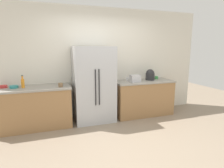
{
  "coord_description": "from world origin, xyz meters",
  "views": [
    {
      "loc": [
        -1.22,
        -2.91,
        1.69
      ],
      "look_at": [
        -0.1,
        0.38,
        1.03
      ],
      "focal_mm": 29.99,
      "sensor_mm": 36.0,
      "label": 1
    }
  ],
  "objects": [
    {
      "name": "toaster",
      "position": [
        0.77,
        1.19,
        0.97
      ],
      "size": [
        0.24,
        0.17,
        0.17
      ],
      "primitive_type": "cube",
      "color": "silver",
      "rests_on": "counter_right"
    },
    {
      "name": "bowl_a",
      "position": [
        -2.13,
        1.42,
        0.92
      ],
      "size": [
        0.16,
        0.16,
        0.05
      ],
      "primitive_type": "cylinder",
      "color": "red",
      "rests_on": "counter_left"
    },
    {
      "name": "counter_right",
      "position": [
        1.05,
        1.27,
        0.45
      ],
      "size": [
        1.51,
        0.68,
        0.89
      ],
      "color": "#9E7247",
      "rests_on": "ground_plane"
    },
    {
      "name": "ground_plane",
      "position": [
        0.0,
        0.0,
        0.0
      ],
      "size": [
        11.03,
        11.03,
        0.0
      ],
      "primitive_type": "plane",
      "color": "gray"
    },
    {
      "name": "bowl_b",
      "position": [
        -1.92,
        1.32,
        0.92
      ],
      "size": [
        0.17,
        0.17,
        0.05
      ],
      "primitive_type": "cylinder",
      "color": "teal",
      "rests_on": "counter_left"
    },
    {
      "name": "bottle_a",
      "position": [
        -1.74,
        1.28,
        0.99
      ],
      "size": [
        0.07,
        0.07,
        0.26
      ],
      "color": "orange",
      "rests_on": "counter_left"
    },
    {
      "name": "cup_a",
      "position": [
        1.5,
        1.39,
        0.93
      ],
      "size": [
        0.09,
        0.09,
        0.07
      ],
      "primitive_type": "cylinder",
      "color": "green",
      "rests_on": "counter_right"
    },
    {
      "name": "cup_c",
      "position": [
        -1.0,
        1.12,
        0.93
      ],
      "size": [
        0.09,
        0.09,
        0.09
      ],
      "primitive_type": "cylinder",
      "color": "brown",
      "rests_on": "counter_left"
    },
    {
      "name": "cup_b",
      "position": [
        0.66,
        1.39,
        0.93
      ],
      "size": [
        0.08,
        0.08,
        0.08
      ],
      "primitive_type": "cylinder",
      "color": "white",
      "rests_on": "counter_right"
    },
    {
      "name": "refrigerator",
      "position": [
        -0.25,
        1.26,
        0.87
      ],
      "size": [
        0.92,
        0.68,
        1.74
      ],
      "color": "#B7BABF",
      "rests_on": "ground_plane"
    },
    {
      "name": "counter_left",
      "position": [
        -1.59,
        1.27,
        0.45
      ],
      "size": [
        1.6,
        0.68,
        0.89
      ],
      "color": "#9E7247",
      "rests_on": "ground_plane"
    },
    {
      "name": "kitchen_back_panel",
      "position": [
        0.0,
        1.66,
        1.34
      ],
      "size": [
        5.51,
        0.1,
        2.67
      ],
      "primitive_type": "cube",
      "color": "silver",
      "rests_on": "ground_plane"
    },
    {
      "name": "rice_cooker",
      "position": [
        1.25,
        1.29,
        1.02
      ],
      "size": [
        0.23,
        0.23,
        0.28
      ],
      "color": "#262628",
      "rests_on": "counter_right"
    }
  ]
}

